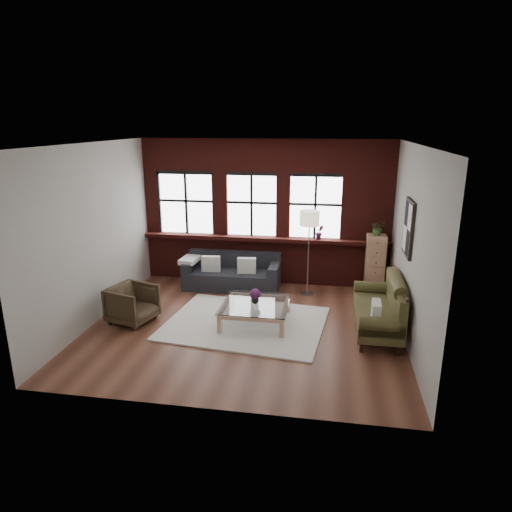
% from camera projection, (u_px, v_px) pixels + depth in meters
% --- Properties ---
extents(floor, '(5.50, 5.50, 0.00)m').
position_uv_depth(floor, '(245.00, 326.00, 8.22)').
color(floor, '#552C1F').
rests_on(floor, ground).
extents(ceiling, '(5.50, 5.50, 0.00)m').
position_uv_depth(ceiling, '(244.00, 144.00, 7.32)').
color(ceiling, white).
rests_on(ceiling, ground).
extents(wall_back, '(5.50, 0.00, 5.50)m').
position_uv_depth(wall_back, '(265.00, 213.00, 10.13)').
color(wall_back, '#A8A69C').
rests_on(wall_back, ground).
extents(wall_front, '(5.50, 0.00, 5.50)m').
position_uv_depth(wall_front, '(205.00, 292.00, 5.40)').
color(wall_front, '#A8A69C').
rests_on(wall_front, ground).
extents(wall_left, '(0.00, 5.00, 5.00)m').
position_uv_depth(wall_left, '(94.00, 234.00, 8.20)').
color(wall_left, '#A8A69C').
rests_on(wall_left, ground).
extents(wall_right, '(0.00, 5.00, 5.00)m').
position_uv_depth(wall_right, '(412.00, 247.00, 7.34)').
color(wall_right, '#A8A69C').
rests_on(wall_right, ground).
extents(brick_backwall, '(5.50, 0.12, 3.20)m').
position_uv_depth(brick_backwall, '(265.00, 213.00, 10.08)').
color(brick_backwall, '#501612').
rests_on(brick_backwall, floor).
extents(sill_ledge, '(5.50, 0.30, 0.08)m').
position_uv_depth(sill_ledge, '(264.00, 239.00, 10.15)').
color(sill_ledge, '#501612').
rests_on(sill_ledge, brick_backwall).
extents(window_left, '(1.38, 0.10, 1.50)m').
position_uv_depth(window_left, '(187.00, 204.00, 10.32)').
color(window_left, black).
rests_on(window_left, brick_backwall).
extents(window_mid, '(1.38, 0.10, 1.50)m').
position_uv_depth(window_mid, '(252.00, 206.00, 10.09)').
color(window_mid, black).
rests_on(window_mid, brick_backwall).
extents(window_right, '(1.38, 0.10, 1.50)m').
position_uv_depth(window_right, '(315.00, 208.00, 9.87)').
color(window_right, black).
rests_on(window_right, brick_backwall).
extents(wall_poster, '(0.05, 0.74, 0.94)m').
position_uv_depth(wall_poster, '(409.00, 228.00, 7.56)').
color(wall_poster, black).
rests_on(wall_poster, wall_right).
extents(shag_rug, '(3.03, 2.50, 0.03)m').
position_uv_depth(shag_rug, '(245.00, 323.00, 8.31)').
color(shag_rug, silver).
rests_on(shag_rug, floor).
extents(dark_sofa, '(2.08, 0.84, 0.75)m').
position_uv_depth(dark_sofa, '(232.00, 272.00, 10.02)').
color(dark_sofa, black).
rests_on(dark_sofa, floor).
extents(pillow_a, '(0.41, 0.17, 0.34)m').
position_uv_depth(pillow_a, '(211.00, 264.00, 9.94)').
color(pillow_a, silver).
rests_on(pillow_a, dark_sofa).
extents(pillow_b, '(0.41, 0.19, 0.34)m').
position_uv_depth(pillow_b, '(247.00, 265.00, 9.81)').
color(pillow_b, silver).
rests_on(pillow_b, dark_sofa).
extents(vintage_settee, '(0.83, 1.88, 1.00)m').
position_uv_depth(vintage_settee, '(377.00, 305.00, 7.88)').
color(vintage_settee, '#454020').
rests_on(vintage_settee, floor).
extents(pillow_settee, '(0.16, 0.39, 0.34)m').
position_uv_depth(pillow_settee, '(376.00, 312.00, 7.32)').
color(pillow_settee, silver).
rests_on(pillow_settee, vintage_settee).
extents(armchair, '(0.93, 0.92, 0.69)m').
position_uv_depth(armchair, '(132.00, 304.00, 8.32)').
color(armchair, '#362A1B').
rests_on(armchair, floor).
extents(coffee_table, '(1.21, 1.21, 0.40)m').
position_uv_depth(coffee_table, '(255.00, 313.00, 8.29)').
color(coffee_table, tan).
rests_on(coffee_table, shag_rug).
extents(vase, '(0.15, 0.15, 0.14)m').
position_uv_depth(vase, '(255.00, 300.00, 8.21)').
color(vase, '#B2B2B2').
rests_on(vase, coffee_table).
extents(flowers, '(0.19, 0.19, 0.19)m').
position_uv_depth(flowers, '(255.00, 294.00, 8.18)').
color(flowers, '#5C1F54').
rests_on(flowers, vase).
extents(drawer_chest, '(0.39, 0.39, 1.28)m').
position_uv_depth(drawer_chest, '(375.00, 265.00, 9.63)').
color(drawer_chest, tan).
rests_on(drawer_chest, floor).
extents(potted_plant_top, '(0.35, 0.33, 0.33)m').
position_uv_depth(potted_plant_top, '(378.00, 227.00, 9.40)').
color(potted_plant_top, '#2D5923').
rests_on(potted_plant_top, drawer_chest).
extents(floor_lamp, '(0.40, 0.40, 1.96)m').
position_uv_depth(floor_lamp, '(308.00, 250.00, 9.46)').
color(floor_lamp, '#A5A5A8').
rests_on(floor_lamp, floor).
extents(sill_plant, '(0.21, 0.19, 0.32)m').
position_uv_depth(sill_plant, '(320.00, 232.00, 9.88)').
color(sill_plant, '#5C1F54').
rests_on(sill_plant, sill_ledge).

